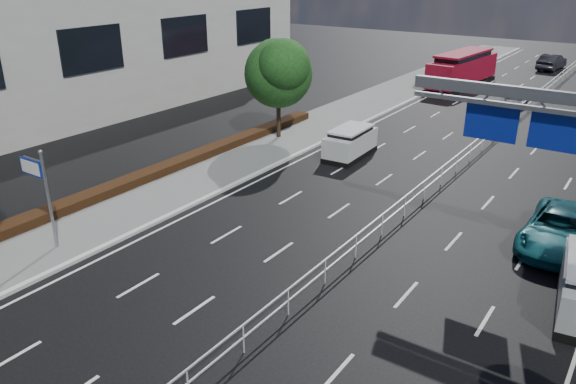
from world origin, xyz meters
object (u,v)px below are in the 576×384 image
Objects in this scene: near_car_silver at (517,94)px; near_car_dark at (552,62)px; toilet_sign at (39,181)px; red_bus at (462,68)px; parked_car_teal at (560,229)px; white_minivan at (350,143)px.

near_car_silver is 0.81× the size of near_car_dark.
toilet_sign is 0.40× the size of red_bus.
red_bus is at bearing 115.83° from parked_car_teal.
parked_car_teal is (12.75, -5.38, -0.09)m from white_minivan.
red_bus is at bearing 90.76° from white_minivan.
near_car_dark is at bearing 81.83° from white_minivan.
near_car_dark is (-0.83, 18.12, 0.13)m from near_car_silver.
white_minivan is 24.29m from red_bus.
red_bus reaches higher than parked_car_teal.
white_minivan reaches higher than near_car_dark.
toilet_sign is at bearing -107.34° from white_minivan.
white_minivan is 0.38× the size of red_bus.
white_minivan is 13.84m from parked_car_teal.
toilet_sign reaches higher than near_car_dark.
toilet_sign is at bearing -144.96° from parked_car_teal.
near_car_dark is at bearing 74.54° from red_bus.
toilet_sign is 1.03× the size of white_minivan.
near_car_dark is at bearing -94.55° from near_car_silver.
white_minivan reaches higher than parked_car_teal.
red_bus reaches higher than white_minivan.
red_bus is 15.12m from near_car_dark.
toilet_sign is 21.29m from parked_car_teal.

